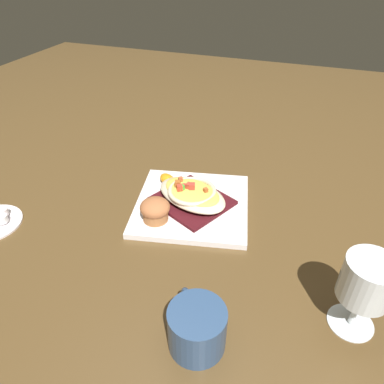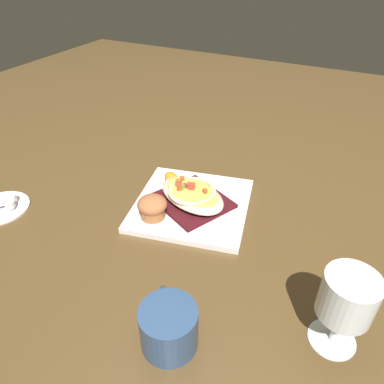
{
  "view_description": "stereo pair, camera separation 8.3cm",
  "coord_description": "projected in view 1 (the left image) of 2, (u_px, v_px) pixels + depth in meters",
  "views": [
    {
      "loc": [
        -0.64,
        -0.23,
        0.53
      ],
      "look_at": [
        0.0,
        0.0,
        0.04
      ],
      "focal_mm": 33.42,
      "sensor_mm": 36.0,
      "label": 1
    },
    {
      "loc": [
        -0.6,
        -0.3,
        0.53
      ],
      "look_at": [
        0.0,
        0.0,
        0.04
      ],
      "focal_mm": 33.42,
      "sensor_mm": 36.0,
      "label": 2
    }
  ],
  "objects": [
    {
      "name": "folded_napkin",
      "position": [
        192.0,
        201.0,
        0.85
      ],
      "size": [
        0.2,
        0.21,
        0.01
      ],
      "primitive_type": "cube",
      "rotation": [
        0.0,
        0.0,
        1.12
      ],
      "color": "#420F15",
      "rests_on": "square_plate"
    },
    {
      "name": "gratin_dish",
      "position": [
        192.0,
        193.0,
        0.83
      ],
      "size": [
        0.17,
        0.21,
        0.05
      ],
      "color": "beige",
      "rests_on": "folded_napkin"
    },
    {
      "name": "square_plate",
      "position": [
        192.0,
        205.0,
        0.85
      ],
      "size": [
        0.31,
        0.31,
        0.01
      ],
      "primitive_type": "cube",
      "rotation": [
        0.0,
        0.0,
        0.21
      ],
      "color": "white",
      "rests_on": "ground_plane"
    },
    {
      "name": "orange_garnish",
      "position": [
        168.0,
        180.0,
        0.91
      ],
      "size": [
        0.06,
        0.06,
        0.02
      ],
      "color": "#481863",
      "rests_on": "square_plate"
    },
    {
      "name": "creamer_cup_1",
      "position": [
        3.0,
        212.0,
        0.81
      ],
      "size": [
        0.02,
        0.02,
        0.02
      ],
      "primitive_type": "cylinder",
      "color": "white",
      "rests_on": "creamer_saucer"
    },
    {
      "name": "muffin",
      "position": [
        155.0,
        210.0,
        0.78
      ],
      "size": [
        0.07,
        0.07,
        0.05
      ],
      "color": "#A36539",
      "rests_on": "square_plate"
    },
    {
      "name": "coffee_mug",
      "position": [
        197.0,
        329.0,
        0.55
      ],
      "size": [
        0.11,
        0.1,
        0.08
      ],
      "color": "#2F4A72",
      "rests_on": "ground_plane"
    },
    {
      "name": "creamer_cup_0",
      "position": [
        2.0,
        219.0,
        0.79
      ],
      "size": [
        0.02,
        0.02,
        0.02
      ],
      "primitive_type": "cylinder",
      "color": "white",
      "rests_on": "creamer_saucer"
    },
    {
      "name": "stemmed_glass",
      "position": [
        367.0,
        284.0,
        0.54
      ],
      "size": [
        0.08,
        0.08,
        0.14
      ],
      "color": "white",
      "rests_on": "ground_plane"
    },
    {
      "name": "ground_plane",
      "position": [
        192.0,
        207.0,
        0.86
      ],
      "size": [
        2.6,
        2.6,
        0.0
      ],
      "primitive_type": "plane",
      "color": "brown"
    }
  ]
}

